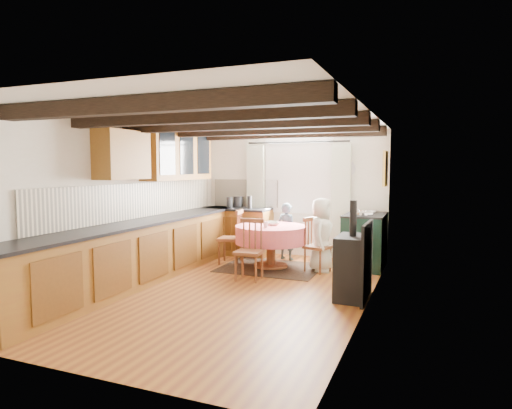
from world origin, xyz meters
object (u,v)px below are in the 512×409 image
at_px(chair_near, 249,250).
at_px(chair_right, 318,245).
at_px(chair_left, 230,237).
at_px(cup, 266,225).
at_px(cast_iron_stove, 353,250).
at_px(dining_table, 271,247).
at_px(child_far, 287,231).
at_px(aga_range, 365,240).
at_px(child_right, 321,235).

relative_size(chair_near, chair_right, 1.03).
distance_m(chair_left, cup, 0.89).
height_order(chair_near, chair_left, chair_left).
bearing_deg(chair_near, cast_iron_stove, -16.69).
distance_m(chair_near, chair_right, 1.24).
xyz_separation_m(dining_table, chair_left, (-0.80, 0.08, 0.12)).
bearing_deg(cast_iron_stove, chair_left, 150.94).
relative_size(dining_table, child_far, 1.14).
xyz_separation_m(aga_range, cup, (-1.49, -0.88, 0.30)).
xyz_separation_m(chair_near, chair_left, (-0.76, 0.94, 0.02)).
bearing_deg(chair_left, chair_right, 78.89).
xyz_separation_m(chair_right, cup, (-0.82, -0.26, 0.32)).
height_order(chair_left, cast_iron_stove, cast_iron_stove).
distance_m(chair_right, cast_iron_stove, 1.52).
xyz_separation_m(dining_table, cast_iron_stove, (1.59, -1.25, 0.28)).
height_order(child_far, cup, child_far).
bearing_deg(chair_left, chair_near, 29.16).
bearing_deg(chair_near, cup, 83.94).
bearing_deg(child_right, chair_right, 151.73).
bearing_deg(chair_near, child_right, 44.51).
height_order(chair_near, child_right, child_right).
distance_m(child_far, cup, 1.03).
distance_m(child_far, child_right, 1.06).
relative_size(dining_table, child_right, 0.99).
bearing_deg(child_far, aga_range, -168.95).
relative_size(cast_iron_stove, child_right, 1.06).
height_order(dining_table, cast_iron_stove, cast_iron_stove).
bearing_deg(chair_near, dining_table, 83.81).
distance_m(chair_near, aga_range, 2.15).
xyz_separation_m(chair_left, child_right, (1.65, 0.04, 0.12)).
relative_size(chair_right, cast_iron_stove, 0.70).
bearing_deg(aga_range, dining_table, -155.93).
distance_m(aga_range, cup, 1.76).
height_order(chair_near, cast_iron_stove, cast_iron_stove).
relative_size(chair_near, child_far, 0.88).
xyz_separation_m(chair_near, chair_right, (0.85, 0.90, -0.02)).
height_order(chair_left, aga_range, chair_left).
bearing_deg(dining_table, aga_range, 24.07).
distance_m(aga_range, child_far, 1.46).
height_order(chair_right, cup, chair_right).
relative_size(chair_near, child_right, 0.77).
bearing_deg(chair_left, dining_table, 74.76).
distance_m(chair_left, child_right, 1.65).
distance_m(dining_table, chair_near, 0.87).
xyz_separation_m(chair_left, cup, (0.79, -0.30, 0.29)).
distance_m(chair_right, child_right, 0.18).
xyz_separation_m(chair_left, child_far, (0.83, 0.70, 0.05)).
bearing_deg(chair_left, aga_range, 94.64).
xyz_separation_m(dining_table, child_far, (0.03, 0.78, 0.17)).
relative_size(chair_near, cup, 9.67).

